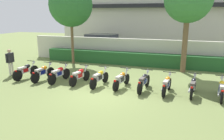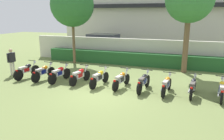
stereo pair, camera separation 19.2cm
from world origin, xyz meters
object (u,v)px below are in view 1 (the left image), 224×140
Objects in this scene: parked_car at (103,45)px; motorcycle_in_row_7 at (167,84)px; motorcycle_in_row_1 at (43,72)px; motorcycle_in_row_9 at (222,89)px; motorcycle_in_row_5 at (121,79)px; motorcycle_in_row_6 at (144,82)px; tree_near_inspector at (71,5)px; motorcycle_in_row_2 at (59,74)px; motorcycle_in_row_4 at (99,78)px; motorcycle_in_row_0 at (26,71)px; inspector_person at (10,60)px; motorcycle_in_row_8 at (193,86)px; motorcycle_in_row_3 at (80,76)px.

parked_car is 10.92m from motorcycle_in_row_7.
motorcycle_in_row_1 is 1.02× the size of motorcycle_in_row_9.
motorcycle_in_row_5 is 0.99× the size of motorcycle_in_row_6.
motorcycle_in_row_5 is (5.09, -4.43, -3.86)m from tree_near_inspector.
motorcycle_in_row_2 is 4.70m from motorcycle_in_row_6.
motorcycle_in_row_2 is at bearing 95.92° from motorcycle_in_row_9.
motorcycle_in_row_6 is at bearing -35.70° from tree_near_inspector.
motorcycle_in_row_6 is (2.32, 0.02, 0.01)m from motorcycle_in_row_4.
motorcycle_in_row_9 is at bearing -81.64° from motorcycle_in_row_5.
tree_near_inspector is 5.97m from motorcycle_in_row_0.
inspector_person is (-3.54, 0.29, 0.50)m from motorcycle_in_row_2.
motorcycle_in_row_2 reaches higher than motorcycle_in_row_7.
tree_near_inspector is 3.27× the size of motorcycle_in_row_8.
motorcycle_in_row_9 reaches higher than motorcycle_in_row_5.
motorcycle_in_row_2 is 0.99× the size of motorcycle_in_row_4.
motorcycle_in_row_3 is (1.90, -8.67, -0.50)m from parked_car.
motorcycle_in_row_8 is (3.42, -0.00, 0.01)m from motorcycle_in_row_5.
motorcycle_in_row_3 is 1.00× the size of motorcycle_in_row_7.
motorcycle_in_row_4 is at bearing 96.58° from motorcycle_in_row_6.
motorcycle_in_row_6 is 1.17× the size of inspector_person.
motorcycle_in_row_1 is at bearing 100.36° from motorcycle_in_row_5.
motorcycle_in_row_1 reaches higher than motorcycle_in_row_7.
motorcycle_in_row_2 is 5.81m from motorcycle_in_row_7.
motorcycle_in_row_6 reaches higher than motorcycle_in_row_4.
inspector_person is (-1.33, 0.30, 0.50)m from motorcycle_in_row_0.
motorcycle_in_row_8 is at bearing -81.03° from motorcycle_in_row_5.
motorcycle_in_row_7 is 1.17m from motorcycle_in_row_8.
motorcycle_in_row_6 is 1.11m from motorcycle_in_row_7.
motorcycle_in_row_9 is at bearing -83.27° from motorcycle_in_row_2.
motorcycle_in_row_8 reaches higher than motorcycle_in_row_3.
motorcycle_in_row_0 is at bearing 96.93° from motorcycle_in_row_8.
motorcycle_in_row_3 is 2.33m from motorcycle_in_row_5.
motorcycle_in_row_9 is at bearing -39.14° from parked_car.
motorcycle_in_row_5 is at bearing 94.98° from motorcycle_in_row_9.
motorcycle_in_row_8 is (9.18, 0.10, -0.01)m from motorcycle_in_row_0.
inspector_person is at bearing 94.46° from motorcycle_in_row_6.
motorcycle_in_row_8 is at bearing -77.64° from motorcycle_in_row_7.
tree_near_inspector is 3.63× the size of inspector_person.
parked_car reaches higher than inspector_person.
motorcycle_in_row_0 is 1.05× the size of motorcycle_in_row_8.
motorcycle_in_row_4 is at bearing -65.26° from parked_car.
motorcycle_in_row_0 is 1.05× the size of motorcycle_in_row_3.
parked_car is at bearing 10.92° from motorcycle_in_row_2.
motorcycle_in_row_4 is at bearing 95.82° from motorcycle_in_row_9.
inspector_person is at bearing 96.55° from motorcycle_in_row_3.
motorcycle_in_row_7 is at bearing 101.91° from motorcycle_in_row_8.
motorcycle_in_row_4 is at bearing 95.99° from motorcycle_in_row_7.
motorcycle_in_row_0 is (-0.67, -4.53, -3.84)m from tree_near_inspector.
motorcycle_in_row_2 is 1.04× the size of motorcycle_in_row_8.
motorcycle_in_row_1 is at bearing -83.81° from tree_near_inspector.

